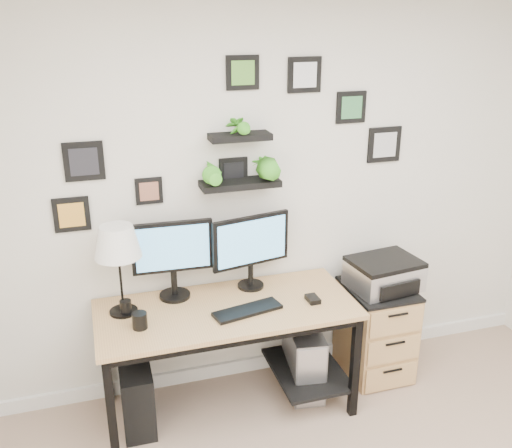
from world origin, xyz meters
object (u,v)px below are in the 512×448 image
object	(u,v)px
pc_tower_grey	(303,358)
monitor_right	(251,246)
monitor_left	(173,254)
printer	(384,274)
file_cabinet	(376,330)
pc_tower_black	(137,394)
desk	(231,321)
table_lamp	(117,244)
mug	(140,321)

from	to	relation	value
pc_tower_grey	monitor_right	bearing A→B (deg)	153.54
monitor_left	printer	size ratio (longest dim) A/B	1.04
pc_tower_grey	file_cabinet	size ratio (longest dim) A/B	0.74
pc_tower_black	file_cabinet	size ratio (longest dim) A/B	0.64
pc_tower_black	printer	world-z (taller)	printer
desk	printer	distance (m)	1.11
desk	pc_tower_grey	distance (m)	0.64
pc_tower_grey	printer	distance (m)	0.80
monitor_right	pc_tower_black	xyz separation A→B (m)	(-0.81, -0.19, -0.83)
monitor_right	pc_tower_grey	bearing A→B (deg)	-26.46
monitor_right	table_lamp	xyz separation A→B (m)	(-0.84, -0.10, 0.15)
file_cabinet	printer	world-z (taller)	printer
desk	pc_tower_black	xyz separation A→B (m)	(-0.62, -0.01, -0.41)
pc_tower_grey	printer	xyz separation A→B (m)	(0.59, 0.04, 0.54)
monitor_left	table_lamp	xyz separation A→B (m)	(-0.33, -0.10, 0.15)
table_lamp	pc_tower_grey	xyz separation A→B (m)	(1.16, -0.07, -0.97)
monitor_left	pc_tower_black	world-z (taller)	monitor_left
pc_tower_grey	desk	bearing A→B (deg)	-177.74
monitor_left	monitor_right	xyz separation A→B (m)	(0.51, -0.01, -0.00)
mug	printer	bearing A→B (deg)	6.23
monitor_right	mug	world-z (taller)	monitor_right
monitor_left	table_lamp	distance (m)	0.38
table_lamp	mug	xyz separation A→B (m)	(0.08, -0.21, -0.40)
pc_tower_black	printer	distance (m)	1.81
mug	pc_tower_grey	distance (m)	1.23
monitor_right	printer	xyz separation A→B (m)	(0.92, -0.12, -0.27)
desk	monitor_left	bearing A→B (deg)	149.66
monitor_right	mug	bearing A→B (deg)	-157.96
table_lamp	pc_tower_grey	bearing A→B (deg)	-3.28
table_lamp	pc_tower_black	xyz separation A→B (m)	(0.03, -0.10, -0.99)
desk	printer	bearing A→B (deg)	2.95
table_lamp	printer	size ratio (longest dim) A/B	1.14
table_lamp	file_cabinet	world-z (taller)	table_lamp
desk	monitor_right	xyz separation A→B (m)	(0.19, 0.18, 0.42)
pc_tower_grey	pc_tower_black	bearing A→B (deg)	-178.46
monitor_right	file_cabinet	size ratio (longest dim) A/B	0.79
pc_tower_grey	mug	bearing A→B (deg)	-172.32
printer	pc_tower_black	bearing A→B (deg)	-177.77
monitor_right	table_lamp	world-z (taller)	table_lamp
monitor_left	monitor_right	size ratio (longest dim) A/B	0.97
monitor_right	file_cabinet	xyz separation A→B (m)	(0.89, -0.12, -0.71)
desk	file_cabinet	size ratio (longest dim) A/B	2.39
monitor_left	file_cabinet	xyz separation A→B (m)	(1.39, -0.13, -0.72)
pc_tower_black	file_cabinet	xyz separation A→B (m)	(1.70, 0.07, 0.12)
pc_tower_black	table_lamp	bearing A→B (deg)	106.56
monitor_left	mug	bearing A→B (deg)	-129.09
monitor_left	mug	world-z (taller)	monitor_left
monitor_left	pc_tower_grey	world-z (taller)	monitor_left
monitor_right	pc_tower_black	distance (m)	1.18
monitor_left	monitor_right	distance (m)	0.51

